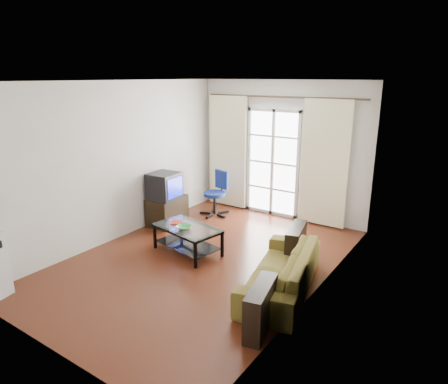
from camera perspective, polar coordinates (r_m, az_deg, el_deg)
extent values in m
plane|color=#562514|center=(6.34, -2.92, -9.64)|extent=(5.20, 5.20, 0.00)
plane|color=white|center=(5.70, -3.33, 15.58)|extent=(5.20, 5.20, 0.00)
cube|color=silver|center=(8.05, 8.19, 5.98)|extent=(3.60, 0.02, 2.70)
cube|color=silver|center=(4.21, -25.10, -5.04)|extent=(3.60, 0.02, 2.70)
cube|color=silver|center=(7.08, -14.83, 4.20)|extent=(0.02, 5.20, 2.70)
cube|color=silver|center=(5.03, 13.47, -0.56)|extent=(0.02, 5.20, 2.70)
cube|color=white|center=(8.13, 7.04, 4.15)|extent=(1.01, 0.02, 2.04)
cube|color=white|center=(8.12, 6.97, 4.13)|extent=(1.16, 0.06, 2.15)
cylinder|color=#4C3F2D|center=(7.84, 8.17, 13.30)|extent=(3.30, 0.04, 0.04)
cube|color=#FBF8CA|center=(8.56, 0.54, 5.74)|extent=(0.90, 0.07, 2.35)
cube|color=#FBF8CA|center=(7.61, 14.18, 3.90)|extent=(0.90, 0.07, 2.35)
cube|color=gray|center=(7.90, 12.78, -2.10)|extent=(0.64, 0.12, 0.64)
imported|color=olive|center=(5.47, 8.16, -11.01)|extent=(2.21, 1.55, 0.55)
cube|color=silver|center=(6.44, -5.26, -5.05)|extent=(1.18, 0.81, 0.01)
cube|color=black|center=(6.55, -5.19, -7.49)|extent=(1.11, 0.74, 0.01)
cube|color=black|center=(6.74, -9.86, -6.20)|extent=(0.05, 0.05, 0.43)
cube|color=black|center=(6.00, -4.11, -8.93)|extent=(0.05, 0.05, 0.43)
cube|color=black|center=(7.05, -6.15, -5.02)|extent=(0.05, 0.05, 0.43)
cube|color=black|center=(6.34, -0.26, -7.43)|extent=(0.05, 0.05, 0.43)
imported|color=#35914B|center=(6.34, -5.74, -5.07)|extent=(0.28, 0.28, 0.06)
imported|color=maroon|center=(6.64, -7.51, -4.29)|extent=(0.33, 0.34, 0.02)
cube|color=black|center=(6.57, -6.15, -4.49)|extent=(0.17, 0.08, 0.02)
cube|color=black|center=(7.76, -8.11, -2.66)|extent=(0.53, 0.76, 0.54)
cube|color=black|center=(7.54, -8.55, 0.88)|extent=(0.53, 0.57, 0.49)
cube|color=#0C19E5|center=(7.39, -7.02, 0.62)|extent=(0.04, 0.43, 0.36)
cube|color=black|center=(7.67, -9.79, 1.09)|extent=(0.17, 0.37, 0.32)
cylinder|color=black|center=(8.19, -1.36, -1.76)|extent=(0.05, 0.05, 0.46)
cylinder|color=navy|center=(8.13, -1.37, -0.28)|extent=(0.44, 0.44, 0.07)
cube|color=navy|center=(8.18, -0.32, 1.80)|extent=(0.36, 0.13, 0.38)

